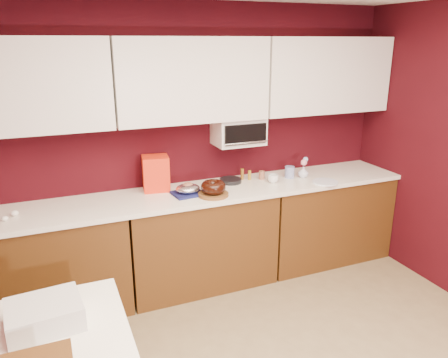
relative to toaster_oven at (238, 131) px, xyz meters
The scene contains 30 objects.
wall_back 0.49m from the toaster_oven, 162.14° to the left, with size 4.00×0.02×2.50m, color #37070D.
base_cabinet_left 2.02m from the toaster_oven, behind, with size 1.31×0.58×0.86m, color #4F2D0F.
base_cabinet_center 1.06m from the toaster_oven, 159.86° to the right, with size 1.31×0.58×0.86m, color #4F2D0F.
base_cabinet_right 1.30m from the toaster_oven, 10.58° to the right, with size 1.31×0.58×0.86m, color #4F2D0F.
countertop 0.69m from the toaster_oven, 159.86° to the right, with size 4.00×0.62×0.04m, color white.
upper_cabinet_left 1.85m from the toaster_oven, behind, with size 1.31×0.33×0.70m, color white.
upper_cabinet_center 0.65m from the toaster_oven, behind, with size 1.31×0.33×0.70m, color white.
upper_cabinet_right 1.00m from the toaster_oven, ahead, with size 1.31×0.33×0.70m, color white.
toaster_oven is the anchor object (origin of this frame).
toaster_oven_door 0.16m from the toaster_oven, 90.00° to the right, with size 0.40×0.02×0.18m, color black.
toaster_oven_handle 0.19m from the toaster_oven, 90.00° to the right, with size 0.02×0.02×0.42m, color silver.
cake_base 0.68m from the toaster_oven, 139.40° to the right, with size 0.26×0.26×0.02m, color brown.
bundt_cake 0.63m from the toaster_oven, 139.40° to the right, with size 0.21×0.21×0.09m, color black.
navy_towel 0.76m from the toaster_oven, 160.04° to the right, with size 0.26×0.22×0.02m, color #161A54.
foil_ham_nest 0.73m from the toaster_oven, 160.04° to the right, with size 0.21×0.18×0.08m, color white.
roasted_ham 0.72m from the toaster_oven, 160.04° to the right, with size 0.09×0.08×0.06m, color #9D6148.
pandoro_box 0.85m from the toaster_oven, behind, with size 0.23×0.21×0.31m, color red.
dark_pan 0.47m from the toaster_oven, 157.85° to the right, with size 0.21×0.21×0.04m, color black.
coffee_mug 0.54m from the toaster_oven, 35.58° to the right, with size 0.08×0.08×0.09m, color white.
blue_jar 0.66m from the toaster_oven, 13.18° to the right, with size 0.09×0.09×0.11m, color navy.
flower_vase 0.77m from the toaster_oven, 14.06° to the right, with size 0.08×0.08×0.12m, color silver.
flower_pink 0.72m from the toaster_oven, 14.06° to the right, with size 0.06×0.06×0.06m, color pink.
flower_blue 0.74m from the toaster_oven, 11.78° to the right, with size 0.05×0.05×0.05m, color #8FB2E6.
china_plate 0.94m from the toaster_oven, 27.83° to the right, with size 0.24×0.24×0.01m, color white.
amber_bottle 0.44m from the toaster_oven, 13.98° to the right, with size 0.03×0.03×0.09m, color olive.
paper_cup 0.49m from the toaster_oven, 14.86° to the right, with size 0.05×0.05×0.08m, color #945C43.
egg_left 1.98m from the toaster_oven, behind, with size 0.06×0.04×0.04m, color white.
egg_right 2.05m from the toaster_oven, behind, with size 0.05×0.04×0.04m, color white.
newspaper_stack 2.34m from the toaster_oven, 140.37° to the right, with size 0.37×0.30×0.13m, color silver.
amber_bottle_tall 0.42m from the toaster_oven, ahead, with size 0.03×0.03×0.11m, color brown.
Camera 1 is at (-1.19, -1.49, 2.17)m, focal length 35.00 mm.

